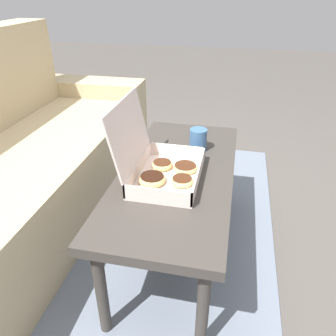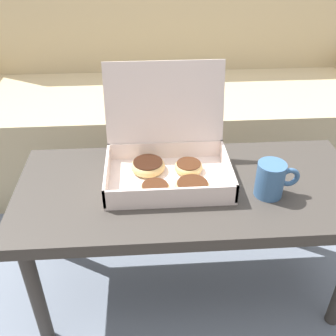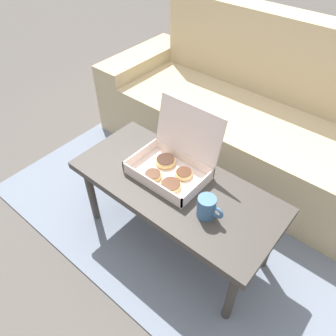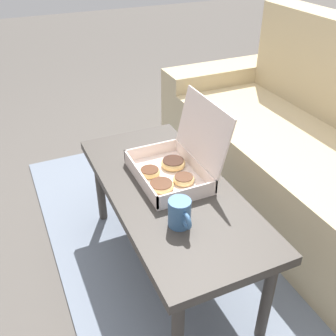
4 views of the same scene
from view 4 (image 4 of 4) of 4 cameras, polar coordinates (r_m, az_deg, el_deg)
ground_plane at (r=1.99m, az=3.17°, el=-13.24°), size 12.00×12.00×0.00m
area_rug at (r=2.11m, az=10.60°, el=-10.53°), size 2.44×1.81×0.01m
couch at (r=2.20m, az=22.47°, el=-0.06°), size 2.32×0.80×0.99m
coffee_table at (r=1.67m, az=0.18°, el=-4.32°), size 1.08×0.49×0.48m
pastry_box at (r=1.68m, az=1.06°, el=0.49°), size 0.38×0.32×0.32m
coffee_mug at (r=1.42m, az=1.75°, el=-6.60°), size 0.13×0.08×0.11m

